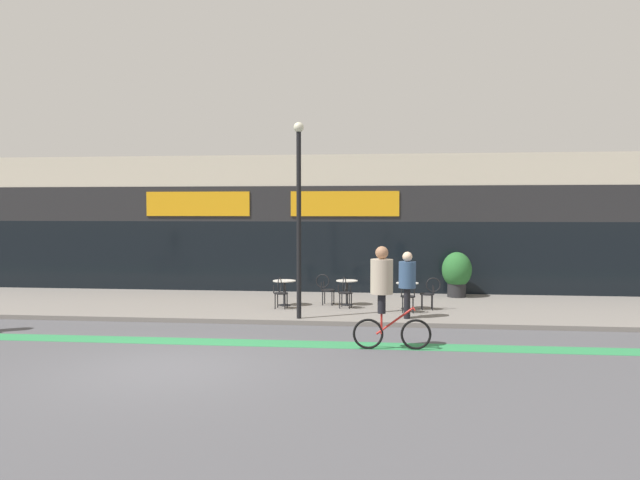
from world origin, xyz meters
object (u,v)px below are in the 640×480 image
at_px(cafe_chair_2_near, 408,294).
at_px(lamp_post, 299,205).
at_px(bistro_table_1, 347,288).
at_px(bistro_table_0, 284,288).
at_px(cafe_chair_2_side, 430,291).
at_px(cafe_chair_0_near, 280,291).
at_px(pedestrian_near_end, 407,279).
at_px(planter_pot, 457,273).
at_px(cafe_chair_1_near, 345,290).
at_px(cyclist_0, 384,287).
at_px(bistro_table_2, 407,291).
at_px(cafe_chair_1_side, 326,287).

height_order(cafe_chair_2_near, lamp_post, lamp_post).
height_order(bistro_table_1, lamp_post, lamp_post).
bearing_deg(bistro_table_0, cafe_chair_2_side, -3.69).
bearing_deg(cafe_chair_0_near, pedestrian_near_end, -103.20).
distance_m(cafe_chair_0_near, planter_pot, 6.03).
distance_m(bistro_table_0, cafe_chair_2_side, 4.18).
bearing_deg(cafe_chair_2_side, pedestrian_near_end, 64.78).
xyz_separation_m(bistro_table_1, cafe_chair_1_near, (-0.01, -0.62, 0.00)).
relative_size(cafe_chair_1_near, planter_pot, 0.62).
bearing_deg(cafe_chair_1_near, cyclist_0, -157.81).
distance_m(bistro_table_1, cyclist_0, 5.33).
bearing_deg(bistro_table_2, bistro_table_0, 175.66).
relative_size(bistro_table_1, cafe_chair_2_near, 0.81).
bearing_deg(cafe_chair_2_near, cafe_chair_1_side, 64.24).
bearing_deg(lamp_post, bistro_table_0, 109.43).
xyz_separation_m(cafe_chair_1_side, cafe_chair_2_near, (2.36, -1.20, 0.00)).
bearing_deg(pedestrian_near_end, bistro_table_2, -85.76).
distance_m(bistro_table_2, cafe_chair_0_near, 3.57).
height_order(bistro_table_2, cafe_chair_2_near, cafe_chair_2_near).
bearing_deg(cafe_chair_2_side, cafe_chair_2_near, 44.55).
bearing_deg(cafe_chair_1_near, lamp_post, 156.87).
distance_m(lamp_post, cyclist_0, 3.95).
relative_size(cafe_chair_1_side, planter_pot, 0.62).
xyz_separation_m(cafe_chair_2_near, lamp_post, (-2.82, -1.18, 2.39)).
relative_size(bistro_table_1, cyclist_0, 0.34).
distance_m(bistro_table_2, cafe_chair_2_side, 0.63).
xyz_separation_m(cafe_chair_1_side, planter_pot, (4.02, 2.10, 0.27)).
xyz_separation_m(planter_pot, pedestrian_near_end, (-1.70, -4.12, 0.24)).
bearing_deg(cyclist_0, cafe_chair_1_side, 105.82).
relative_size(bistro_table_2, lamp_post, 0.15).
bearing_deg(lamp_post, bistro_table_2, 32.67).
height_order(cafe_chair_2_side, lamp_post, lamp_post).
xyz_separation_m(cafe_chair_1_near, lamp_post, (-1.07, -1.75, 2.39)).
height_order(bistro_table_0, cafe_chair_0_near, cafe_chair_0_near).
relative_size(cafe_chair_1_near, cyclist_0, 0.42).
height_order(cafe_chair_0_near, cafe_chair_2_side, same).
relative_size(bistro_table_0, lamp_post, 0.15).
bearing_deg(cafe_chair_0_near, bistro_table_0, 3.65).
xyz_separation_m(bistro_table_2, lamp_post, (-2.82, -1.81, 2.38)).
height_order(bistro_table_0, pedestrian_near_end, pedestrian_near_end).
bearing_deg(planter_pot, cafe_chair_1_near, -141.23).
height_order(cafe_chair_0_near, lamp_post, lamp_post).
xyz_separation_m(cafe_chair_2_near, pedestrian_near_end, (-0.04, -0.83, 0.50)).
bearing_deg(bistro_table_2, cafe_chair_1_near, -178.03).
xyz_separation_m(cafe_chair_1_near, cafe_chair_1_side, (-0.61, 0.63, 0.00)).
relative_size(cafe_chair_2_near, cafe_chair_2_side, 1.00).
distance_m(cafe_chair_0_near, cafe_chair_1_near, 1.83).
distance_m(bistro_table_0, planter_pot, 5.73).
bearing_deg(cafe_chair_0_near, lamp_post, -148.88).
relative_size(cafe_chair_1_side, pedestrian_near_end, 0.52).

